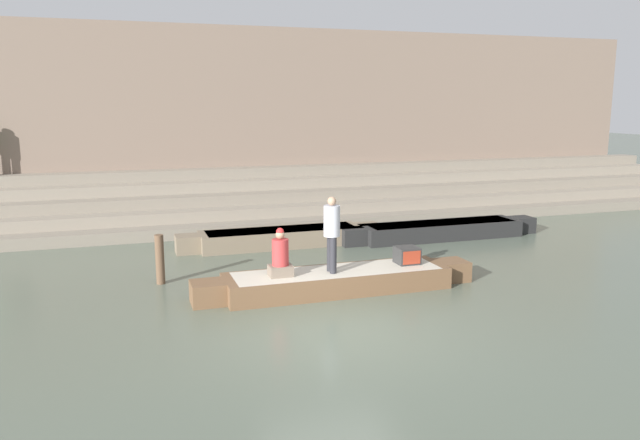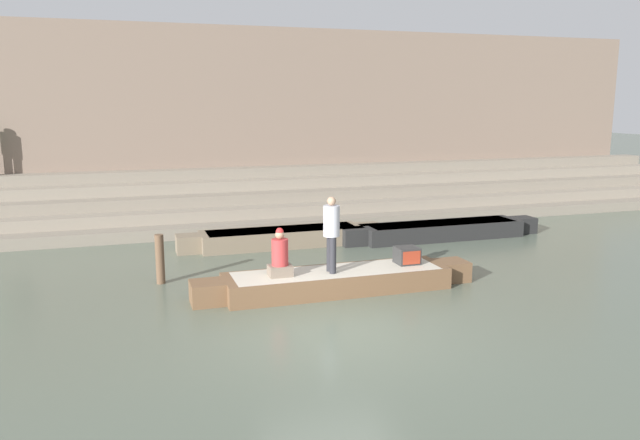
{
  "view_description": "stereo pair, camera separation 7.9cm",
  "coord_description": "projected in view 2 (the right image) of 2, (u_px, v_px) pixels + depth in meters",
  "views": [
    {
      "loc": [
        -3.59,
        -10.0,
        4.05
      ],
      "look_at": [
        0.84,
        3.48,
        1.36
      ],
      "focal_mm": 35.0,
      "sensor_mm": 36.0,
      "label": 1
    },
    {
      "loc": [
        -3.51,
        -10.02,
        4.05
      ],
      "look_at": [
        0.84,
        3.48,
        1.36
      ],
      "focal_mm": 35.0,
      "sensor_mm": 36.0,
      "label": 2
    }
  ],
  "objects": [
    {
      "name": "ground_plane",
      "position": [
        335.0,
        331.0,
        11.19
      ],
      "size": [
        120.0,
        120.0,
        0.0
      ],
      "primitive_type": "plane",
      "color": "#566051"
    },
    {
      "name": "ghat_steps",
      "position": [
        230.0,
        204.0,
        21.22
      ],
      "size": [
        36.0,
        3.75,
        1.76
      ],
      "color": "gray",
      "rests_on": "ground"
    },
    {
      "name": "back_wall",
      "position": [
        219.0,
        123.0,
        22.57
      ],
      "size": [
        34.2,
        1.28,
        6.68
      ],
      "color": "#7F6B5B",
      "rests_on": "ground"
    },
    {
      "name": "rowboat_main",
      "position": [
        337.0,
        280.0,
        13.53
      ],
      "size": [
        6.28,
        1.37,
        0.46
      ],
      "rotation": [
        0.0,
        0.0,
        0.04
      ],
      "color": "brown",
      "rests_on": "ground"
    },
    {
      "name": "person_standing",
      "position": [
        331.0,
        229.0,
        13.2
      ],
      "size": [
        0.35,
        0.35,
        1.64
      ],
      "rotation": [
        0.0,
        0.0,
        -0.1
      ],
      "color": "#28282D",
      "rests_on": "rowboat_main"
    },
    {
      "name": "person_rowing",
      "position": [
        280.0,
        257.0,
        13.01
      ],
      "size": [
        0.49,
        0.38,
        1.03
      ],
      "rotation": [
        0.0,
        0.0,
        -0.21
      ],
      "color": "#756656",
      "rests_on": "rowboat_main"
    },
    {
      "name": "tv_set",
      "position": [
        407.0,
        255.0,
        14.05
      ],
      "size": [
        0.5,
        0.48,
        0.38
      ],
      "rotation": [
        0.0,
        0.0,
        0.06
      ],
      "color": "#2D2D2D",
      "rests_on": "rowboat_main"
    },
    {
      "name": "moored_boat_shore",
      "position": [
        442.0,
        230.0,
        18.77
      ],
      "size": [
        6.4,
        1.13,
        0.49
      ],
      "rotation": [
        0.0,
        0.0,
        0.07
      ],
      "color": "black",
      "rests_on": "ground"
    },
    {
      "name": "moored_boat_distant",
      "position": [
        283.0,
        237.0,
        17.79
      ],
      "size": [
        5.96,
        1.13,
        0.49
      ],
      "rotation": [
        0.0,
        0.0,
        0.07
      ],
      "color": "#756651",
      "rests_on": "ground"
    },
    {
      "name": "mooring_post",
      "position": [
        160.0,
        259.0,
        14.05
      ],
      "size": [
        0.2,
        0.2,
        1.13
      ],
      "primitive_type": "cylinder",
      "color": "brown",
      "rests_on": "ground"
    }
  ]
}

